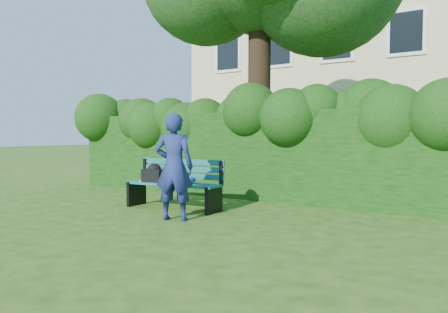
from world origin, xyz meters
The scene contains 5 objects.
ground centered at (0.00, 0.00, 0.00)m, with size 80.00×80.00×0.00m, color #204810.
apartment_building centered at (0.00, 13.99, 6.00)m, with size 16.00×8.08×12.00m.
hedge centered at (0.00, 2.20, 0.90)m, with size 10.00×1.00×1.80m.
park_bench centered at (-0.83, 0.15, 0.50)m, with size 1.85×0.69×0.89m.
man_reading centered at (-0.11, -0.66, 0.84)m, with size 0.61×0.40×1.69m, color navy.
Camera 1 is at (4.31, -5.91, 1.36)m, focal length 35.00 mm.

